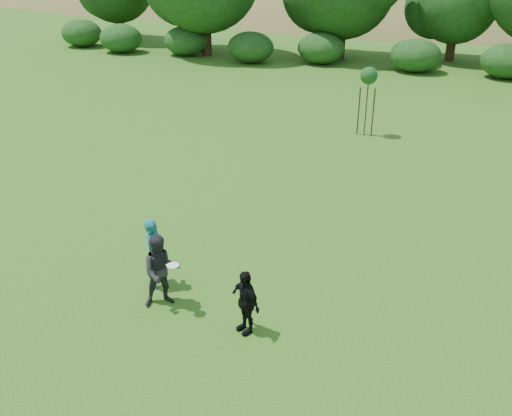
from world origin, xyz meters
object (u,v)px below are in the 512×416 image
Objects in this scene: player_black at (245,302)px; sapling at (369,78)px; player_teal at (155,253)px; player_grey at (161,271)px.

sapling is at bearing 122.72° from player_black.
sapling is (-0.30, 14.00, 1.68)m from player_black.
player_teal is 1.00× the size of player_grey.
player_teal is 2.81m from player_black.
player_grey is (0.54, -0.65, -0.00)m from player_teal.
player_black is 14.10m from sapling.
player_teal reaches higher than player_grey.
player_teal is at bearing -100.23° from sapling.
player_teal is 0.61× the size of sapling.
player_black is (2.12, -0.24, -0.13)m from player_grey.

